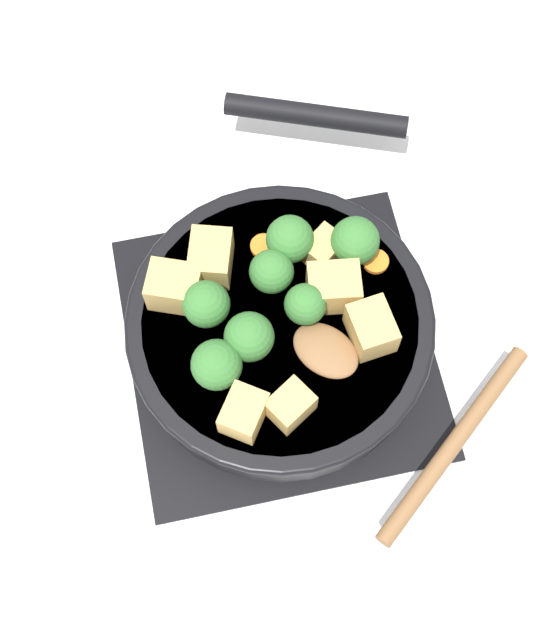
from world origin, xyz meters
name	(u,v)px	position (x,y,z in m)	size (l,w,h in m)	color
ground_plane	(280,347)	(0.00, 0.00, 0.00)	(2.40, 2.40, 0.00)	white
front_burner_grate	(280,343)	(0.00, 0.00, 0.01)	(0.31, 0.31, 0.03)	black
skillet_pan	(281,325)	(0.00, 0.00, 0.05)	(0.34, 0.43, 0.05)	black
wooden_spoon	(396,401)	(0.09, -0.10, 0.08)	(0.22, 0.23, 0.02)	brown
tofu_cube_center_large	(175,287)	(-0.09, 0.05, 0.10)	(0.05, 0.04, 0.04)	tan
tofu_cube_near_handle	(334,287)	(0.06, 0.01, 0.10)	(0.05, 0.04, 0.04)	tan
tofu_cube_east_chunk	(244,413)	(-0.05, -0.09, 0.09)	(0.04, 0.03, 0.03)	tan
tofu_cube_west_chunk	(323,249)	(0.06, 0.06, 0.09)	(0.04, 0.03, 0.03)	tan
tofu_cube_back_piece	(371,328)	(0.08, -0.03, 0.09)	(0.05, 0.04, 0.04)	tan
tofu_cube_front_piece	(290,405)	(-0.01, -0.09, 0.09)	(0.04, 0.03, 0.03)	tan
tofu_cube_mid_small	(211,258)	(-0.05, 0.07, 0.10)	(0.05, 0.04, 0.04)	tan
broccoli_floret_near_spoon	(217,365)	(-0.07, -0.04, 0.11)	(0.05, 0.05, 0.05)	#709956
broccoli_floret_center_top	(290,239)	(0.02, 0.07, 0.10)	(0.05, 0.05, 0.05)	#709956
broccoli_floret_east_rim	(273,271)	(0.00, 0.04, 0.10)	(0.04, 0.04, 0.05)	#709956
broccoli_floret_west_rim	(355,241)	(0.09, 0.05, 0.11)	(0.05, 0.05, 0.05)	#709956
broccoli_floret_north_edge	(206,304)	(-0.07, 0.02, 0.10)	(0.05, 0.05, 0.05)	#709956
broccoli_floret_south_cluster	(305,303)	(0.02, 0.00, 0.10)	(0.04, 0.04, 0.05)	#709956
broccoli_floret_mid_floret	(249,337)	(-0.03, -0.02, 0.11)	(0.05, 0.05, 0.05)	#709956
carrot_slice_orange_thin	(264,246)	(0.00, 0.08, 0.08)	(0.03, 0.03, 0.01)	orange
carrot_slice_near_center	(376,261)	(0.10, 0.04, 0.08)	(0.03, 0.03, 0.01)	orange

